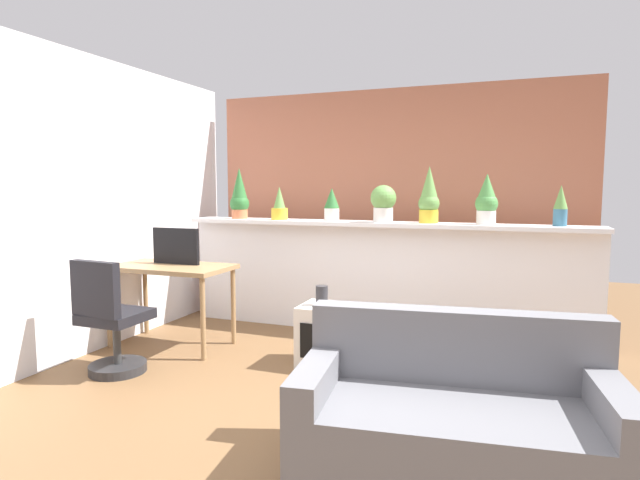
{
  "coord_description": "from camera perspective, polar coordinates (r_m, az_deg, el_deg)",
  "views": [
    {
      "loc": [
        1.28,
        -2.99,
        1.46
      ],
      "look_at": [
        -0.21,
        0.93,
        1.03
      ],
      "focal_mm": 29.29,
      "sensor_mm": 36.0,
      "label": 1
    }
  ],
  "objects": [
    {
      "name": "ground_plane",
      "position": [
        3.56,
        -2.34,
        -18.37
      ],
      "size": [
        12.0,
        12.0,
        0.0
      ],
      "primitive_type": "plane",
      "color": "brown"
    },
    {
      "name": "divider_wall",
      "position": [
        5.23,
        6.31,
        -4.34
      ],
      "size": [
        4.04,
        0.16,
        1.08
      ],
      "primitive_type": "cube",
      "color": "white",
      "rests_on": "ground"
    },
    {
      "name": "plant_shelf",
      "position": [
        5.12,
        6.27,
        1.76
      ],
      "size": [
        4.04,
        0.37,
        0.04
      ],
      "primitive_type": "cube",
      "color": "white",
      "rests_on": "divider_wall"
    },
    {
      "name": "brick_wall_behind",
      "position": [
        5.73,
        7.9,
        3.68
      ],
      "size": [
        4.04,
        0.1,
        2.5
      ],
      "primitive_type": "cube",
      "color": "#AD664C",
      "rests_on": "ground"
    },
    {
      "name": "side_wall_left",
      "position": [
        4.91,
        -25.57,
        3.39
      ],
      "size": [
        0.12,
        4.4,
        2.6
      ],
      "primitive_type": "cube",
      "color": "white",
      "rests_on": "ground"
    },
    {
      "name": "potted_plant_0",
      "position": [
        5.67,
        -8.8,
        4.8
      ],
      "size": [
        0.21,
        0.21,
        0.54
      ],
      "color": "#C66B42",
      "rests_on": "plant_shelf"
    },
    {
      "name": "potted_plant_1",
      "position": [
        5.45,
        -4.46,
        3.74
      ],
      "size": [
        0.17,
        0.17,
        0.34
      ],
      "color": "gold",
      "rests_on": "plant_shelf"
    },
    {
      "name": "potted_plant_2",
      "position": [
        5.25,
        1.29,
        3.94
      ],
      "size": [
        0.16,
        0.16,
        0.33
      ],
      "color": "silver",
      "rests_on": "plant_shelf"
    },
    {
      "name": "potted_plant_3",
      "position": [
        5.09,
        6.93,
        4.13
      ],
      "size": [
        0.25,
        0.25,
        0.36
      ],
      "color": "silver",
      "rests_on": "plant_shelf"
    },
    {
      "name": "potted_plant_4",
      "position": [
        5.03,
        11.82,
        4.61
      ],
      "size": [
        0.2,
        0.2,
        0.54
      ],
      "color": "gold",
      "rests_on": "plant_shelf"
    },
    {
      "name": "potted_plant_5",
      "position": [
        4.99,
        17.74,
        4.16
      ],
      "size": [
        0.2,
        0.2,
        0.46
      ],
      "color": "silver",
      "rests_on": "plant_shelf"
    },
    {
      "name": "potted_plant_6",
      "position": [
        4.99,
        24.8,
        3.45
      ],
      "size": [
        0.12,
        0.12,
        0.36
      ],
      "color": "#386B84",
      "rests_on": "plant_shelf"
    },
    {
      "name": "desk",
      "position": [
        4.96,
        -15.99,
        -3.62
      ],
      "size": [
        1.1,
        0.6,
        0.75
      ],
      "color": "#99754C",
      "rests_on": "ground"
    },
    {
      "name": "tv_monitor",
      "position": [
        4.98,
        -15.48,
        -0.64
      ],
      "size": [
        0.48,
        0.04,
        0.33
      ],
      "primitive_type": "cube",
      "color": "black",
      "rests_on": "desk"
    },
    {
      "name": "office_chair",
      "position": [
        4.4,
        -21.92,
        -8.68
      ],
      "size": [
        0.46,
        0.46,
        0.91
      ],
      "color": "#262628",
      "rests_on": "ground"
    },
    {
      "name": "side_cube_shelf",
      "position": [
        4.34,
        0.59,
        -10.37
      ],
      "size": [
        0.4,
        0.41,
        0.5
      ],
      "color": "silver",
      "rests_on": "ground"
    },
    {
      "name": "vase_on_shelf",
      "position": [
        4.26,
        0.2,
        -6.09
      ],
      "size": [
        0.1,
        0.1,
        0.16
      ],
      "primitive_type": "cylinder",
      "color": "#2D2D33",
      "rests_on": "side_cube_shelf"
    },
    {
      "name": "couch",
      "position": [
        2.85,
        14.47,
        -18.72
      ],
      "size": [
        1.64,
        0.95,
        0.8
      ],
      "color": "slate",
      "rests_on": "ground"
    }
  ]
}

